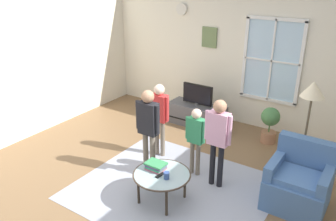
% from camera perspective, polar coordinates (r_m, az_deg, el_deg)
% --- Properties ---
extents(ground_plane, '(6.57, 6.33, 0.02)m').
position_cam_1_polar(ground_plane, '(5.06, -1.74, -13.16)').
color(ground_plane, brown).
extents(back_wall, '(5.97, 0.17, 2.82)m').
position_cam_1_polar(back_wall, '(6.87, 12.64, 9.13)').
color(back_wall, silver).
rests_on(back_wall, ground_plane).
extents(side_wall_left, '(0.12, 5.73, 2.82)m').
position_cam_1_polar(side_wall_left, '(6.57, -24.29, 7.07)').
color(side_wall_left, silver).
rests_on(side_wall_left, ground_plane).
extents(area_rug, '(2.63, 2.31, 0.01)m').
position_cam_1_polar(area_rug, '(5.09, 0.95, -12.74)').
color(area_rug, '#999EAD').
rests_on(area_rug, ground_plane).
extents(tv_stand, '(1.14, 0.47, 0.43)m').
position_cam_1_polar(tv_stand, '(6.93, 4.80, -0.72)').
color(tv_stand, '#4C4C51').
rests_on(tv_stand, ground_plane).
extents(television, '(0.63, 0.08, 0.42)m').
position_cam_1_polar(television, '(6.77, 4.90, 2.66)').
color(television, '#4C4C4C').
rests_on(television, tv_stand).
extents(armchair, '(0.76, 0.74, 0.87)m').
position_cam_1_polar(armchair, '(4.94, 20.76, -11.14)').
color(armchair, '#476B9E').
rests_on(armchair, ground_plane).
extents(coffee_table, '(0.78, 0.78, 0.43)m').
position_cam_1_polar(coffee_table, '(4.65, -1.02, -10.67)').
color(coffee_table, '#99B2B7').
rests_on(coffee_table, ground_plane).
extents(book_stack, '(0.27, 0.20, 0.10)m').
position_cam_1_polar(book_stack, '(4.71, -2.02, -9.12)').
color(book_stack, '#9A4E65').
rests_on(book_stack, coffee_table).
extents(cup, '(0.08, 0.08, 0.09)m').
position_cam_1_polar(cup, '(4.52, -0.24, -10.67)').
color(cup, '#334C8C').
rests_on(cup, coffee_table).
extents(remote_near_books, '(0.06, 0.14, 0.02)m').
position_cam_1_polar(remote_near_books, '(4.59, -1.31, -10.63)').
color(remote_near_books, black).
rests_on(remote_near_books, coffee_table).
extents(person_red_shirt, '(0.38, 0.17, 1.25)m').
position_cam_1_polar(person_red_shirt, '(5.58, -1.43, -0.24)').
color(person_red_shirt, '#726656').
rests_on(person_red_shirt, ground_plane).
extents(person_black_shirt, '(0.41, 0.19, 1.36)m').
position_cam_1_polar(person_black_shirt, '(5.02, -3.26, -2.12)').
color(person_black_shirt, '#726656').
rests_on(person_black_shirt, ground_plane).
extents(person_pink_shirt, '(0.40, 0.18, 1.33)m').
position_cam_1_polar(person_pink_shirt, '(4.80, 8.29, -3.82)').
color(person_pink_shirt, black).
rests_on(person_pink_shirt, ground_plane).
extents(person_green_shirt, '(0.32, 0.15, 1.08)m').
position_cam_1_polar(person_green_shirt, '(5.10, 4.60, -3.94)').
color(person_green_shirt, '#726656').
rests_on(person_green_shirt, ground_plane).
extents(potted_plant_by_window, '(0.33, 0.33, 0.67)m').
position_cam_1_polar(potted_plant_by_window, '(6.41, 16.47, -1.89)').
color(potted_plant_by_window, '#9E6B4C').
rests_on(potted_plant_by_window, ground_plane).
extents(floor_lamp, '(0.32, 0.32, 1.57)m').
position_cam_1_polar(floor_lamp, '(5.00, 22.59, 1.64)').
color(floor_lamp, black).
rests_on(floor_lamp, ground_plane).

